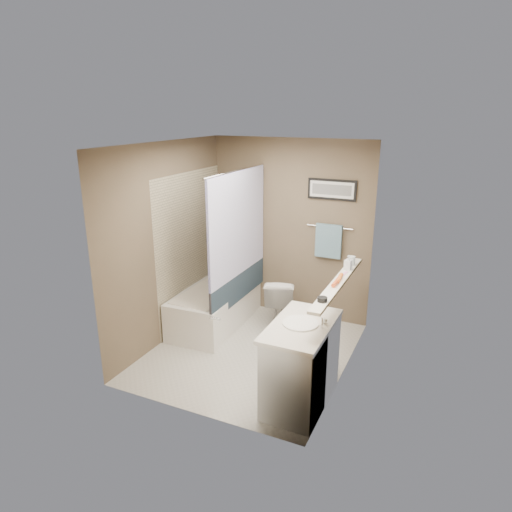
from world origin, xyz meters
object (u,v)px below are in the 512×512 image
at_px(bathtub, 216,306).
at_px(glass_jar, 351,261).
at_px(soap_bottle, 348,263).
at_px(hair_brush_front, 336,282).
at_px(vanity, 301,366).
at_px(candle_bowl_near, 322,299).
at_px(hair_brush_back, 339,278).
at_px(toilet, 280,301).

relative_size(bathtub, glass_jar, 15.00).
bearing_deg(soap_bottle, hair_brush_front, -90.00).
bearing_deg(vanity, candle_bowl_near, -8.07).
bearing_deg(candle_bowl_near, glass_jar, 90.00).
bearing_deg(hair_brush_front, glass_jar, 90.00).
bearing_deg(hair_brush_back, hair_brush_front, -90.00).
bearing_deg(bathtub, toilet, 19.52).
bearing_deg(hair_brush_back, vanity, -108.42).
relative_size(vanity, soap_bottle, 5.74).
distance_m(candle_bowl_near, glass_jar, 1.09).
relative_size(hair_brush_front, soap_bottle, 1.40).
bearing_deg(glass_jar, hair_brush_front, -90.00).
height_order(glass_jar, soap_bottle, soap_bottle).
bearing_deg(bathtub, hair_brush_back, -21.68).
relative_size(bathtub, hair_brush_front, 6.82).
relative_size(vanity, hair_brush_back, 4.09).
distance_m(candle_bowl_near, hair_brush_front, 0.46).
relative_size(candle_bowl_near, glass_jar, 0.90).
height_order(hair_brush_front, glass_jar, glass_jar).
bearing_deg(hair_brush_back, bathtub, 160.83).
bearing_deg(bathtub, vanity, -38.83).
bearing_deg(hair_brush_front, soap_bottle, 90.00).
relative_size(candle_bowl_near, soap_bottle, 0.57).
distance_m(toilet, glass_jar, 1.37).
distance_m(toilet, hair_brush_back, 1.59).
bearing_deg(hair_brush_back, soap_bottle, 90.00).
relative_size(hair_brush_back, soap_bottle, 1.40).
xyz_separation_m(bathtub, candle_bowl_near, (1.79, -1.21, 0.89)).
distance_m(vanity, candle_bowl_near, 0.76).
height_order(hair_brush_front, hair_brush_back, same).
xyz_separation_m(bathtub, vanity, (1.60, -1.18, 0.15)).
bearing_deg(hair_brush_front, toilet, 133.11).
bearing_deg(vanity, hair_brush_back, 72.50).
relative_size(hair_brush_front, glass_jar, 2.20).
distance_m(toilet, hair_brush_front, 1.66).
distance_m(hair_brush_back, soap_bottle, 0.35).
height_order(candle_bowl_near, hair_brush_back, hair_brush_back).
distance_m(bathtub, hair_brush_front, 2.13).
relative_size(bathtub, vanity, 1.67).
bearing_deg(glass_jar, bathtub, 176.29).
bearing_deg(vanity, toilet, 119.31).
relative_size(bathtub, soap_bottle, 9.57).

